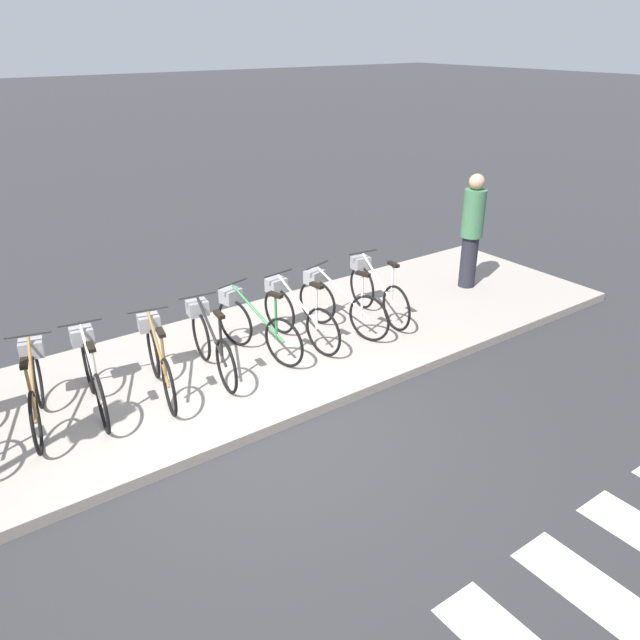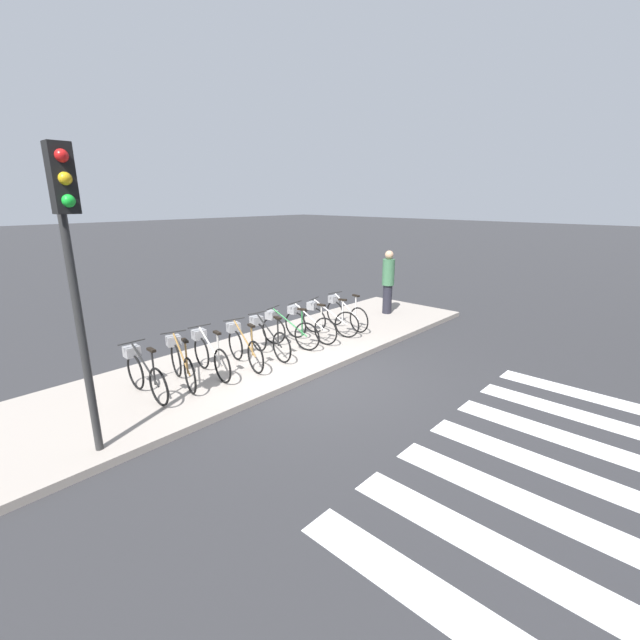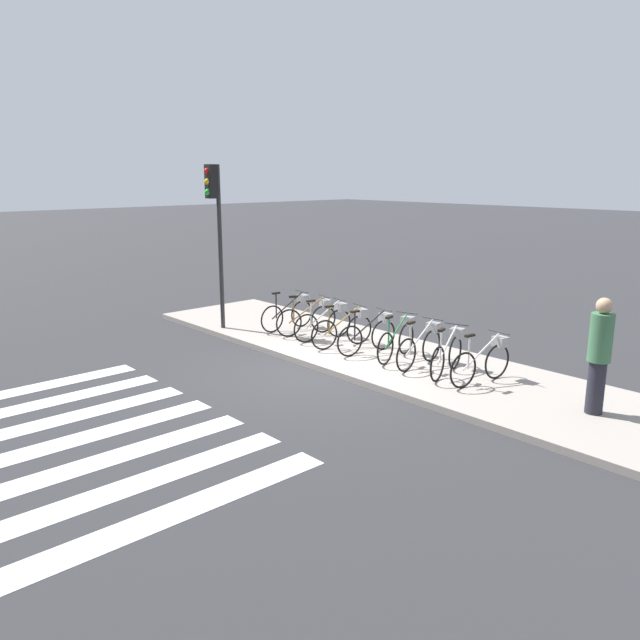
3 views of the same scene
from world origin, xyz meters
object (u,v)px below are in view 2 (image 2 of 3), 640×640
parked_bicycle_5 (286,329)px  traffic_light (70,243)px  parked_bicycle_0 (143,372)px  parked_bicycle_3 (243,345)px  parked_bicycle_2 (209,353)px  parked_bicycle_7 (327,318)px  parked_bicycle_8 (344,312)px  parked_bicycle_4 (267,336)px  pedestrian (388,281)px  parked_bicycle_1 (181,360)px  parked_bicycle_6 (307,323)px

parked_bicycle_5 → traffic_light: 5.19m
parked_bicycle_5 → parked_bicycle_0: bearing=-179.1°
traffic_light → parked_bicycle_3: bearing=19.5°
parked_bicycle_2 → parked_bicycle_7: size_ratio=1.02×
parked_bicycle_5 → parked_bicycle_8: 1.99m
parked_bicycle_3 → parked_bicycle_7: bearing=1.9°
parked_bicycle_4 → pedestrian: bearing=1.2°
traffic_light → parked_bicycle_5: bearing=15.9°
parked_bicycle_0 → parked_bicycle_8: same height
parked_bicycle_1 → parked_bicycle_6: (3.22, 0.00, 0.00)m
parked_bicycle_2 → parked_bicycle_4: (1.38, -0.05, 0.00)m
parked_bicycle_4 → parked_bicycle_7: (1.92, 0.04, 0.00)m
traffic_light → parked_bicycle_2: bearing=26.4°
parked_bicycle_3 → pedestrian: pedestrian is taller
parked_bicycle_4 → pedestrian: size_ratio=0.84×
parked_bicycle_8 → parked_bicycle_3: bearing=-177.6°
parked_bicycle_0 → parked_bicycle_1: size_ratio=1.03×
parked_bicycle_6 → pedestrian: pedestrian is taller
parked_bicycle_0 → pedestrian: bearing=0.3°
pedestrian → traffic_light: 8.70m
parked_bicycle_0 → parked_bicycle_4: size_ratio=1.01×
pedestrian → parked_bicycle_1: bearing=-179.7°
traffic_light → parked_bicycle_0: bearing=46.0°
parked_bicycle_4 → pedestrian: (4.60, 0.10, 0.54)m
parked_bicycle_2 → traffic_light: size_ratio=0.40×
parked_bicycle_4 → traffic_light: size_ratio=0.40×
parked_bicycle_1 → parked_bicycle_5: same height
parked_bicycle_6 → traffic_light: traffic_light is taller
parked_bicycle_3 → parked_bicycle_5: size_ratio=1.01×
parked_bicycle_6 → parked_bicycle_7: same height
pedestrian → parked_bicycle_7: bearing=-178.7°
parked_bicycle_5 → pedestrian: pedestrian is taller
parked_bicycle_7 → pedestrian: (2.68, 0.06, 0.54)m
parked_bicycle_7 → traffic_light: (-5.74, -1.20, 2.29)m
parked_bicycle_1 → parked_bicycle_3: same height
parked_bicycle_4 → parked_bicycle_7: size_ratio=1.03×
parked_bicycle_6 → parked_bicycle_5: bearing=176.9°
traffic_light → pedestrian: bearing=8.5°
parked_bicycle_2 → parked_bicycle_6: same height
parked_bicycle_6 → parked_bicycle_7: (0.65, -0.04, 0.00)m
parked_bicycle_5 → traffic_light: size_ratio=0.39×
pedestrian → parked_bicycle_3: bearing=-178.4°
parked_bicycle_2 → traffic_light: traffic_light is taller
parked_bicycle_3 → parked_bicycle_8: bearing=2.4°
parked_bicycle_5 → traffic_light: traffic_light is taller
parked_bicycle_2 → parked_bicycle_4: bearing=-2.0°
parked_bicycle_0 → pedestrian: size_ratio=0.84×
parked_bicycle_0 → parked_bicycle_6: bearing=0.3°
parked_bicycle_2 → parked_bicycle_7: same height
parked_bicycle_2 → parked_bicycle_0: bearing=179.6°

